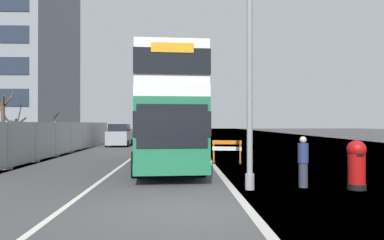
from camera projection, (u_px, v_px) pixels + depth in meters
The scene contains 12 objects.
ground at pixel (205, 211), 9.49m from camera, with size 140.00×280.00×0.10m.
double_decker_bus at pixel (165, 112), 18.44m from camera, with size 3.48×11.52×4.91m.
lamppost_foreground at pixel (250, 58), 12.20m from camera, with size 0.29×0.70×8.67m.
red_pillar_postbox at pixel (357, 163), 12.18m from camera, with size 0.59×0.59×1.54m.
roadworks_barrier at pixel (227, 149), 19.96m from camera, with size 1.55×0.74×1.19m.
construction_site_fence at pixel (71, 138), 27.64m from camera, with size 0.44×27.40×2.18m.
car_oncoming_near at pixel (119, 136), 35.05m from camera, with size 2.04×4.03×2.00m.
car_receding_mid at pixel (175, 133), 43.56m from camera, with size 2.08×4.51×2.13m.
car_receding_far at pixel (174, 132), 50.49m from camera, with size 1.97×4.09×1.95m.
bare_tree_far_verge_near at pixel (3, 117), 37.17m from camera, with size 2.30×2.62×5.19m.
bare_tree_far_verge_mid at pixel (50, 123), 44.85m from camera, with size 2.73×2.48×4.12m.
pedestrian_at_kerb at pixel (303, 162), 12.60m from camera, with size 0.34×0.34×1.65m.
Camera 1 is at (-0.13, -9.42, 2.08)m, focal length 36.58 mm.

